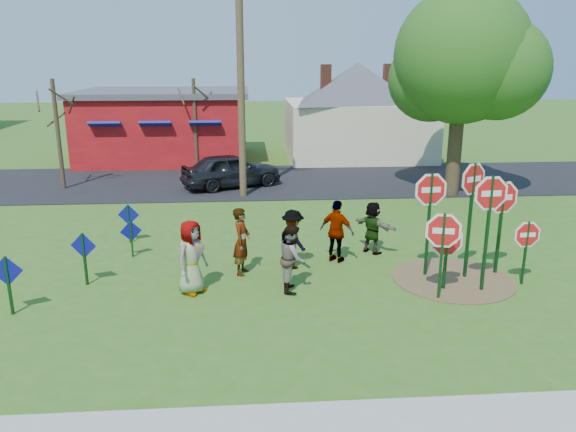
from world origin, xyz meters
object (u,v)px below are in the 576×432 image
(stop_sign_a, at_px, (443,238))
(leafy_tree, at_px, (465,63))
(person_b, at_px, (242,241))
(utility_pole, at_px, (241,76))
(stop_sign_b, at_px, (472,191))
(person_a, at_px, (191,257))
(stop_sign_c, at_px, (490,207))
(suv, at_px, (231,170))
(stop_sign_d, at_px, (502,205))

(stop_sign_a, bearing_deg, leafy_tree, 80.86)
(person_b, distance_m, utility_pole, 9.66)
(stop_sign_b, relative_size, person_a, 1.74)
(stop_sign_c, bearing_deg, person_a, 172.00)
(stop_sign_a, height_order, suv, stop_sign_a)
(stop_sign_d, xyz_separation_m, leafy_tree, (2.09, 8.85, 3.50))
(person_b, bearing_deg, person_a, 149.84)
(stop_sign_b, distance_m, stop_sign_d, 1.07)
(stop_sign_a, distance_m, leafy_tree, 11.82)
(suv, relative_size, utility_pole, 0.47)
(suv, bearing_deg, stop_sign_b, -173.32)
(person_a, bearing_deg, stop_sign_a, -60.33)
(person_b, distance_m, leafy_tree, 13.09)
(stop_sign_d, height_order, utility_pole, utility_pole)
(stop_sign_b, xyz_separation_m, person_b, (-5.98, 0.74, -1.47))
(leafy_tree, bearing_deg, utility_pole, 177.29)
(stop_sign_a, xyz_separation_m, suv, (-5.35, 12.53, -0.78))
(stop_sign_d, xyz_separation_m, person_a, (-8.17, -0.68, -1.01))
(person_b, height_order, leafy_tree, leafy_tree)
(stop_sign_c, distance_m, leafy_tree, 10.89)
(stop_sign_a, height_order, person_b, stop_sign_a)
(stop_sign_a, relative_size, person_a, 1.24)
(stop_sign_a, bearing_deg, stop_sign_d, 48.41)
(person_b, xyz_separation_m, suv, (-0.53, 10.51, -0.13))
(person_a, height_order, leafy_tree, leafy_tree)
(stop_sign_a, xyz_separation_m, person_b, (-4.82, 2.02, -0.65))
(stop_sign_a, distance_m, utility_pole, 12.29)
(stop_sign_b, height_order, person_b, stop_sign_b)
(stop_sign_a, distance_m, stop_sign_c, 1.46)
(stop_sign_d, xyz_separation_m, suv, (-7.46, 11.02, -1.16))
(stop_sign_a, relative_size, person_b, 1.26)
(person_a, relative_size, utility_pole, 0.20)
(stop_sign_a, relative_size, stop_sign_d, 0.85)
(person_b, height_order, suv, person_b)
(suv, relative_size, leafy_tree, 0.53)
(person_a, distance_m, person_b, 1.72)
(person_a, distance_m, suv, 11.73)
(stop_sign_a, height_order, utility_pole, utility_pole)
(stop_sign_c, xyz_separation_m, person_b, (-6.08, 1.63, -1.28))
(stop_sign_b, relative_size, stop_sign_d, 1.19)
(stop_sign_b, distance_m, person_b, 6.20)
(person_a, relative_size, leafy_tree, 0.22)
(stop_sign_d, height_order, person_b, stop_sign_d)
(stop_sign_c, xyz_separation_m, suv, (-6.61, 12.14, -1.41))
(stop_sign_d, bearing_deg, suv, 113.07)
(stop_sign_c, bearing_deg, stop_sign_b, 91.83)
(stop_sign_a, relative_size, stop_sign_c, 0.74)
(stop_sign_a, relative_size, utility_pole, 0.25)
(suv, bearing_deg, leafy_tree, -126.19)
(leafy_tree, bearing_deg, stop_sign_c, -106.43)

